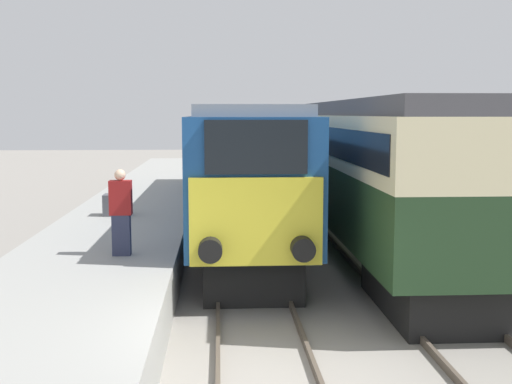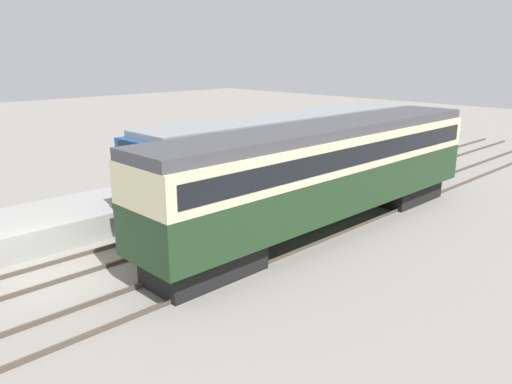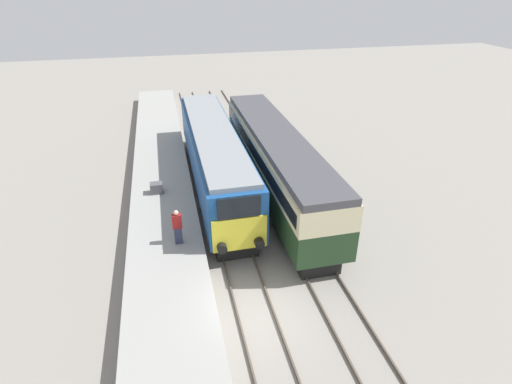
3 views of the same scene
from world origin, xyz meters
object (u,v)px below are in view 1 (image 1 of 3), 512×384
(passenger_carriage, at_px, (364,161))
(luggage_crate, at_px, (117,205))
(locomotive, at_px, (241,165))
(person_on_platform, at_px, (121,213))

(passenger_carriage, relative_size, luggage_crate, 23.14)
(luggage_crate, bearing_deg, passenger_carriage, -2.50)
(locomotive, bearing_deg, luggage_crate, -156.74)
(locomotive, xyz_separation_m, luggage_crate, (-3.58, -1.54, -0.99))
(locomotive, xyz_separation_m, person_on_platform, (-2.66, -6.74, -0.42))
(luggage_crate, bearing_deg, locomotive, 23.26)
(locomotive, distance_m, passenger_carriage, 3.87)
(person_on_platform, bearing_deg, locomotive, 68.44)
(person_on_platform, distance_m, luggage_crate, 5.31)
(person_on_platform, bearing_deg, luggage_crate, 100.01)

